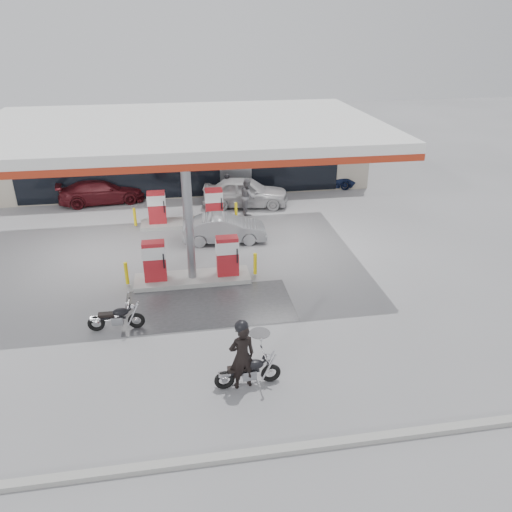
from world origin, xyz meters
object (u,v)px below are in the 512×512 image
Objects in this scene: pump_island_far at (186,211)px; parked_motorcycle at (117,318)px; main_motorcycle at (249,372)px; parked_car_right at (326,178)px; pump_island_near at (192,265)px; attendant at (247,196)px; biker_walking at (227,189)px; biker_main at (242,356)px; parked_car_left at (102,191)px; hatchback_silver at (224,229)px; sedan_white at (245,192)px.

pump_island_far is 9.37m from parked_motorcycle.
pump_island_far is 2.67× the size of main_motorcycle.
pump_island_far is 1.40× the size of parked_car_right.
parked_motorcycle is (-2.62, -3.00, -0.29)m from pump_island_near.
parked_car_right is (5.40, 3.81, -0.44)m from attendant.
biker_walking is at bearing 49.87° from pump_island_far.
main_motorcycle is at bearing 163.99° from parked_car_right.
pump_island_near is at bearing -90.00° from pump_island_far.
biker_main is 15.33m from biker_walking.
attendant is at bearing -118.16° from parked_car_left.
main_motorcycle is 5.20m from parked_motorcycle.
attendant is at bearing -110.72° from biker_main.
biker_walking reaches higher than parked_motorcycle.
attendant reaches higher than parked_motorcycle.
main_motorcycle is 0.61m from biker_main.
biker_main is 1.30× the size of biker_walking.
parked_car_right is at bearing -58.26° from attendant.
biker_main reaches higher than hatchback_silver.
parked_car_left is (-1.88, 13.00, 0.25)m from parked_motorcycle.
parked_motorcycle is 12.83m from biker_walking.
hatchback_silver is (1.66, -2.40, -0.08)m from pump_island_far.
biker_main is 0.44× the size of sedan_white.
attendant reaches higher than biker_walking.
attendant is at bearing -66.80° from biker_walking.
biker_walking is at bearing 81.98° from main_motorcycle.
biker_main reaches higher than pump_island_near.
attendant is at bearing -173.51° from sedan_white.
parked_motorcycle is at bearing 146.24° from attendant.
pump_island_far is at bearing 133.63° from sedan_white.
biker_walking reaches higher than hatchback_silver.
pump_island_far reaches higher than sedan_white.
pump_island_far is 6.02m from parked_car_left.
biker_walking reaches higher than parked_car_right.
parked_motorcycle is (-2.62, -9.00, -0.29)m from pump_island_far.
parked_car_left is at bearing 86.99° from sedan_white.
pump_island_near is 2.75× the size of parked_motorcycle.
pump_island_far is at bearing 126.19° from parked_car_right.
pump_island_far reaches higher than parked_car_left.
pump_island_near is 9.13m from biker_walking.
sedan_white reaches higher than biker_walking.
hatchback_silver is at bearing 170.28° from sedan_white.
parked_car_left is 2.94× the size of biker_walking.
pump_island_near is 6.56m from biker_main.
main_motorcycle is at bearing 168.30° from attendant.
sedan_white is (2.03, 14.65, 0.35)m from main_motorcycle.
biker_main is at bearing -179.45° from hatchback_silver.
parked_car_left reaches higher than parked_motorcycle.
biker_main is 10.09m from hatchback_silver.
parked_car_right is at bearing 51.38° from pump_island_near.
sedan_white is (2.22, 14.67, -0.23)m from biker_main.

